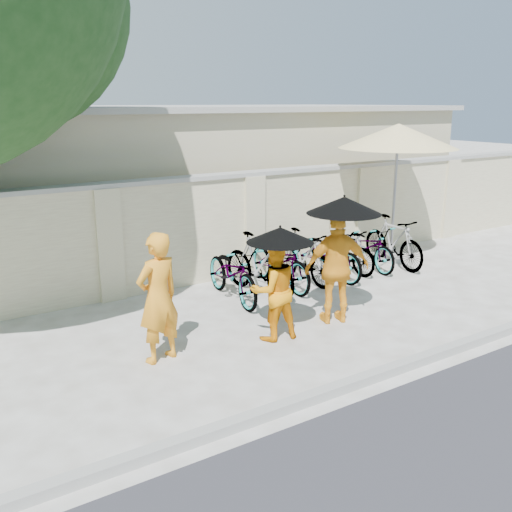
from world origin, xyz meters
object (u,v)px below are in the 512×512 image
monk_left (158,298)px  monk_right (337,268)px  patio_umbrella (398,137)px  monk_center (274,290)px

monk_left → monk_right: bearing=161.1°
monk_right → patio_umbrella: patio_umbrella is taller
monk_left → monk_right: monk_left is taller
monk_center → monk_right: size_ratio=0.85×
monk_right → monk_left: bearing=15.9°
monk_right → patio_umbrella: size_ratio=0.57×
monk_right → monk_center: bearing=20.6°
monk_left → monk_center: 1.74m
patio_umbrella → monk_center: bearing=-155.5°
monk_right → patio_umbrella: bearing=-128.2°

